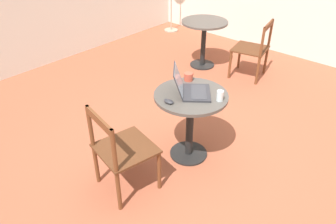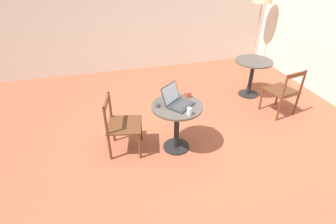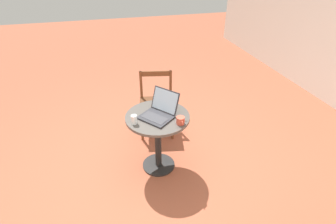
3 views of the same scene
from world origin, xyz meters
TOP-DOWN VIEW (x-y plane):
  - ground_plane at (0.00, 0.00)m, footprint 16.00×16.00m
  - cafe_table_near at (0.03, 0.12)m, footprint 0.69×0.69m
  - chair_near_left at (-0.72, 0.27)m, footprint 0.54×0.54m
  - laptop at (0.03, 0.13)m, footprint 0.46×0.47m
  - mouse at (-0.23, 0.17)m, footprint 0.06×0.10m
  - mug at (0.23, 0.31)m, footprint 0.12×0.09m
  - drinking_glass at (0.11, -0.14)m, footprint 0.06×0.06m

SIDE VIEW (x-z plane):
  - ground_plane at x=0.00m, z-range 0.00..0.00m
  - chair_near_left at x=-0.72m, z-range 0.01..0.84m
  - cafe_table_near at x=0.03m, z-range 0.19..0.90m
  - mouse at x=-0.23m, z-range 0.71..0.74m
  - mug at x=0.23m, z-range 0.71..0.79m
  - drinking_glass at x=0.11m, z-range 0.71..0.81m
  - laptop at x=0.03m, z-range 0.64..0.89m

